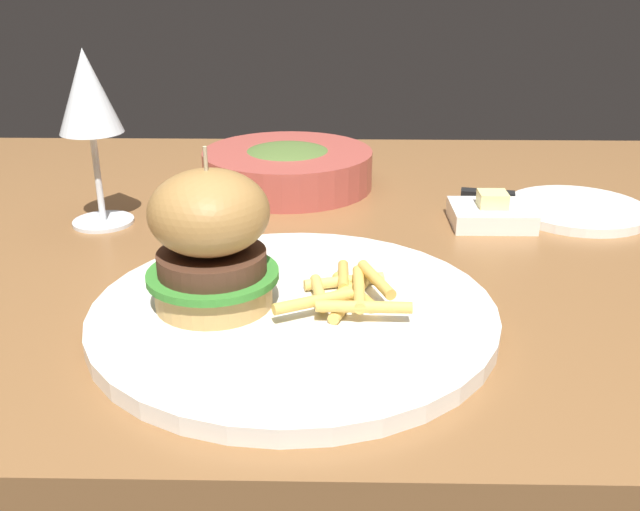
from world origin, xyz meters
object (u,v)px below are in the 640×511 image
table_knife (533,199)px  main_plate (294,313)px  wine_glass (88,98)px  soup_bowl (288,167)px  burger_sandwich (211,240)px  butter_dish (491,214)px  bread_plate (577,210)px

table_knife → main_plate: bearing=-133.3°
wine_glass → soup_bowl: wine_glass is taller
wine_glass → table_knife: 0.49m
burger_sandwich → soup_bowl: size_ratio=0.60×
main_plate → burger_sandwich: size_ratio=2.52×
table_knife → butter_dish: size_ratio=2.30×
burger_sandwich → butter_dish: (0.26, 0.22, -0.06)m
burger_sandwich → soup_bowl: burger_sandwich is taller
table_knife → soup_bowl: 0.29m
wine_glass → main_plate: bearing=-45.3°
bread_plate → table_knife: bearing=168.3°
burger_sandwich → bread_plate: 0.45m
main_plate → bread_plate: main_plate is taller
burger_sandwich → butter_dish: bearing=40.4°
wine_glass → soup_bowl: (0.19, 0.14, -0.11)m
main_plate → burger_sandwich: bearing=177.7°
wine_glass → soup_bowl: bearing=35.7°
wine_glass → soup_bowl: 0.26m
wine_glass → table_knife: wine_glass is taller
burger_sandwich → wine_glass: size_ratio=0.69×
main_plate → butter_dish: butter_dish is taller
wine_glass → bread_plate: size_ratio=1.20×
burger_sandwich → butter_dish: 0.35m
main_plate → soup_bowl: size_ratio=1.52×
butter_dish → main_plate: bearing=-131.5°
main_plate → table_knife: bearing=46.7°
wine_glass → butter_dish: wine_glass is taller
bread_plate → table_knife: size_ratio=0.78×
bread_plate → table_knife: table_knife is taller
wine_glass → soup_bowl: size_ratio=0.88×
bread_plate → butter_dish: butter_dish is taller
bread_plate → soup_bowl: size_ratio=0.73×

